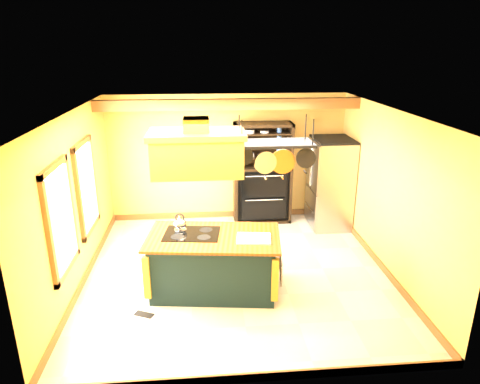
{
  "coord_description": "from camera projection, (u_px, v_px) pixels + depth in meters",
  "views": [
    {
      "loc": [
        -0.51,
        -6.37,
        3.66
      ],
      "look_at": [
        0.08,
        0.3,
        1.33
      ],
      "focal_mm": 32.0,
      "sensor_mm": 36.0,
      "label": 1
    }
  ],
  "objects": [
    {
      "name": "ceiling",
      "position": [
        236.0,
        112.0,
        6.35
      ],
      "size": [
        5.0,
        5.0,
        0.0
      ],
      "primitive_type": "plane",
      "rotation": [
        3.14,
        0.0,
        0.0
      ],
      "color": "white",
      "rests_on": "wall_back"
    },
    {
      "name": "wall_front",
      "position": [
        256.0,
        279.0,
        4.44
      ],
      "size": [
        5.0,
        0.02,
        2.7
      ],
      "primitive_type": "cube",
      "color": "gold",
      "rests_on": "floor"
    },
    {
      "name": "floor_register",
      "position": [
        144.0,
        314.0,
        6.1
      ],
      "size": [
        0.3,
        0.23,
        0.01
      ],
      "primitive_type": "cube",
      "rotation": [
        0.0,
        0.0,
        -0.43
      ],
      "color": "black",
      "rests_on": "floor"
    },
    {
      "name": "window_far",
      "position": [
        87.0,
        187.0,
        7.14
      ],
      "size": [
        0.06,
        1.06,
        1.56
      ],
      "color": "brown",
      "rests_on": "wall_left"
    },
    {
      "name": "wall_left",
      "position": [
        75.0,
        202.0,
        6.58
      ],
      "size": [
        0.02,
        5.0,
        2.7
      ],
      "primitive_type": "cube",
      "color": "gold",
      "rests_on": "floor"
    },
    {
      "name": "range_hood",
      "position": [
        197.0,
        151.0,
        5.99
      ],
      "size": [
        1.34,
        0.76,
        0.8
      ],
      "color": "#BF8C2F",
      "rests_on": "ceiling"
    },
    {
      "name": "floor",
      "position": [
        237.0,
        272.0,
        7.23
      ],
      "size": [
        5.0,
        5.0,
        0.0
      ],
      "primitive_type": "plane",
      "color": "beige",
      "rests_on": "ground"
    },
    {
      "name": "kitchen_island",
      "position": [
        214.0,
        262.0,
        6.59
      ],
      "size": [
        2.12,
        1.35,
        1.11
      ],
      "rotation": [
        0.0,
        0.0,
        -0.12
      ],
      "color": "black",
      "rests_on": "floor"
    },
    {
      "name": "refrigerator",
      "position": [
        330.0,
        185.0,
        8.85
      ],
      "size": [
        0.79,
        0.94,
        1.83
      ],
      "color": "#9A9DA3",
      "rests_on": "floor"
    },
    {
      "name": "wall_back",
      "position": [
        227.0,
        158.0,
        9.15
      ],
      "size": [
        5.0,
        0.02,
        2.7
      ],
      "primitive_type": "cube",
      "color": "gold",
      "rests_on": "floor"
    },
    {
      "name": "hutch",
      "position": [
        262.0,
        183.0,
        9.16
      ],
      "size": [
        1.21,
        0.55,
        2.14
      ],
      "color": "black",
      "rests_on": "floor"
    },
    {
      "name": "pot_rack",
      "position": [
        275.0,
        150.0,
        6.09
      ],
      "size": [
        1.15,
        0.54,
        0.86
      ],
      "color": "black",
      "rests_on": "ceiling"
    },
    {
      "name": "wall_right",
      "position": [
        388.0,
        193.0,
        7.0
      ],
      "size": [
        0.02,
        5.0,
        2.7
      ],
      "primitive_type": "cube",
      "color": "gold",
      "rests_on": "floor"
    },
    {
      "name": "ceiling_beam",
      "position": [
        229.0,
        104.0,
        7.99
      ],
      "size": [
        5.0,
        0.15,
        0.2
      ],
      "primitive_type": "cube",
      "color": "brown",
      "rests_on": "ceiling"
    },
    {
      "name": "window_near",
      "position": [
        61.0,
        219.0,
        5.82
      ],
      "size": [
        0.06,
        1.06,
        1.56
      ],
      "color": "brown",
      "rests_on": "wall_left"
    }
  ]
}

